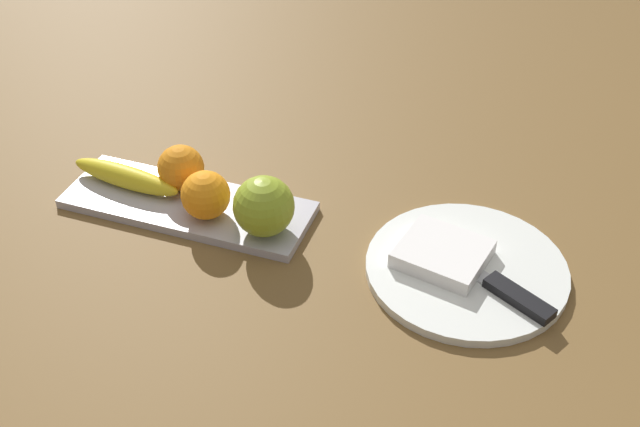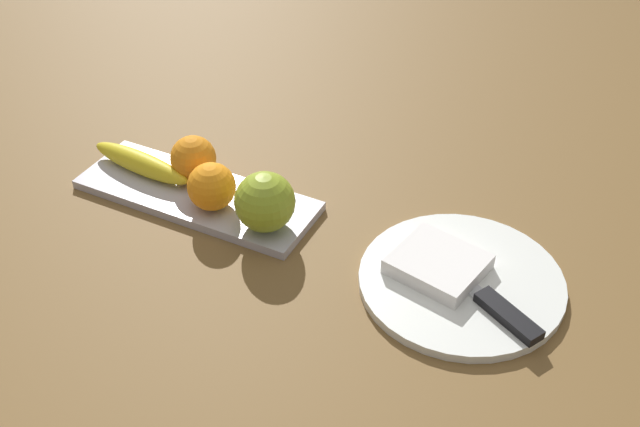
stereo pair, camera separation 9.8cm
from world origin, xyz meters
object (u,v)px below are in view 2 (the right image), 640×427
at_px(dinner_plate, 461,281).
at_px(folded_napkin, 438,264).
at_px(banana, 141,163).
at_px(apple, 265,202).
at_px(fruit_tray, 197,195).
at_px(orange_near_banana, 193,158).
at_px(orange_near_apple, 212,187).
at_px(knife, 498,308).

xyz_separation_m(dinner_plate, folded_napkin, (0.03, 0.00, 0.02)).
bearing_deg(banana, apple, -0.86).
height_order(apple, banana, apple).
distance_m(banana, dinner_plate, 0.49).
xyz_separation_m(fruit_tray, dinner_plate, (-0.39, 0.00, -0.00)).
bearing_deg(orange_near_banana, fruit_tray, 125.96).
xyz_separation_m(orange_near_apple, dinner_plate, (-0.35, -0.02, -0.04)).
bearing_deg(orange_near_apple, dinner_plate, -177.19).
relative_size(orange_near_banana, folded_napkin, 0.62).
relative_size(banana, dinner_plate, 0.69).
height_order(apple, orange_near_banana, apple).
bearing_deg(knife, dinner_plate, -3.67).
relative_size(orange_near_apple, knife, 0.39).
relative_size(fruit_tray, banana, 1.98).
bearing_deg(banana, orange_near_apple, -2.96).
relative_size(fruit_tray, dinner_plate, 1.37).
bearing_deg(orange_near_apple, folded_napkin, -176.92).
xyz_separation_m(apple, knife, (-0.32, 0.01, -0.04)).
height_order(orange_near_banana, knife, orange_near_banana).
height_order(fruit_tray, banana, banana).
bearing_deg(dinner_plate, orange_near_banana, -4.02).
distance_m(orange_near_apple, orange_near_banana, 0.08).
bearing_deg(apple, knife, 177.58).
xyz_separation_m(fruit_tray, orange_near_banana, (0.02, -0.03, 0.04)).
xyz_separation_m(fruit_tray, folded_napkin, (-0.36, 0.00, 0.02)).
bearing_deg(orange_near_banana, dinner_plate, 175.98).
bearing_deg(knife, fruit_tray, 24.16).
height_order(orange_near_banana, dinner_plate, orange_near_banana).
distance_m(apple, banana, 0.22).
xyz_separation_m(banana, dinner_plate, (-0.49, 0.00, -0.02)).
distance_m(banana, orange_near_apple, 0.14).
bearing_deg(folded_napkin, orange_near_banana, -4.35).
relative_size(banana, orange_near_banana, 2.69).
bearing_deg(dinner_plate, knife, 147.62).
height_order(banana, folded_napkin, banana).
height_order(fruit_tray, dinner_plate, fruit_tray).
bearing_deg(orange_near_banana, orange_near_apple, 142.90).
distance_m(orange_near_banana, knife, 0.47).
distance_m(dinner_plate, folded_napkin, 0.04).
distance_m(fruit_tray, orange_near_banana, 0.05).
bearing_deg(orange_near_banana, knife, 172.15).
bearing_deg(dinner_plate, orange_near_apple, 2.81).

